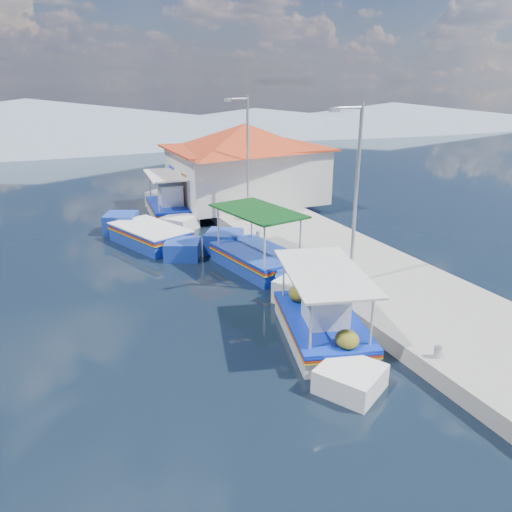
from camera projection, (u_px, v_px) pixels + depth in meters
name	position (u px, v px, depth m)	size (l,w,h in m)	color
ground	(252.00, 350.00, 13.60)	(160.00, 160.00, 0.00)	black
quay	(321.00, 250.00, 20.94)	(5.00, 44.00, 0.50)	gray
bollards	(286.00, 253.00, 19.35)	(0.20, 17.20, 0.30)	#A5A8AD
main_caique	(320.00, 324.00, 14.14)	(3.31, 6.90, 2.36)	silver
caique_green_canopy	(257.00, 258.00, 19.51)	(2.98, 7.07, 2.69)	#1B3AA2
caique_blue_hull	(151.00, 237.00, 22.42)	(3.68, 6.70, 1.27)	#1B3AA2
caique_far	(170.00, 208.00, 26.95)	(2.64, 7.50, 2.64)	silver
harbor_building	(246.00, 161.00, 27.93)	(10.49, 10.49, 4.40)	silver
lamp_post_near	(354.00, 188.00, 15.75)	(1.21, 0.14, 6.00)	#A5A8AD
lamp_post_far	(246.00, 153.00, 23.48)	(1.21, 0.14, 6.00)	#A5A8AD
mountain_ridge	(126.00, 123.00, 63.51)	(171.40, 96.00, 5.50)	slate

